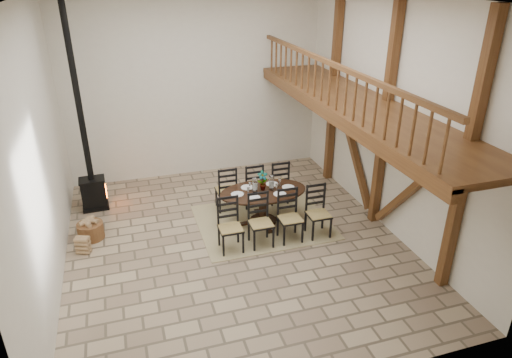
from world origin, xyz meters
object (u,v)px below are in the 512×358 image
object	(u,v)px
log_basket	(91,230)
log_stack	(83,245)
wood_stove	(89,166)
dining_table	(264,209)

from	to	relation	value
log_basket	log_stack	size ratio (longest dim) A/B	1.45
wood_stove	log_stack	distance (m)	2.21
log_stack	dining_table	bearing A→B (deg)	-0.31
dining_table	wood_stove	world-z (taller)	wood_stove
dining_table	wood_stove	distance (m)	4.31
wood_stove	dining_table	bearing A→B (deg)	-30.56
log_basket	wood_stove	bearing A→B (deg)	86.57
dining_table	log_stack	world-z (taller)	dining_table
wood_stove	log_stack	world-z (taller)	wood_stove
dining_table	log_stack	bearing A→B (deg)	-179.99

